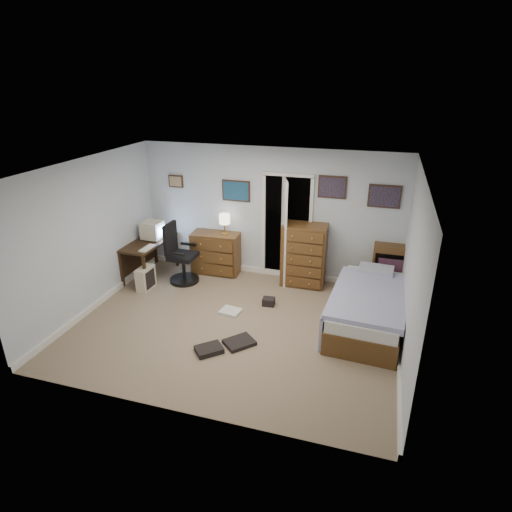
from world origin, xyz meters
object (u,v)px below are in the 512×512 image
Objects in this scene: office_chair at (180,260)px; tall_dresser at (304,255)px; low_dresser at (216,253)px; bed at (367,308)px; computer_desk at (145,249)px.

office_chair is 0.98× the size of tall_dresser.
low_dresser is 0.79× the size of tall_dresser.
low_dresser is at bearing 162.17° from bed.
office_chair reaches higher than low_dresser.
office_chair is at bearing -167.83° from tall_dresser.
office_chair is at bearing -2.37° from computer_desk.
bed is (1.24, -1.16, -0.27)m from tall_dresser.
tall_dresser is at bearing 15.08° from office_chair.
bed is at bearing -44.84° from tall_dresser.
low_dresser is (0.50, 0.58, -0.03)m from office_chair.
computer_desk is 1.37m from low_dresser.
tall_dresser reaches higher than bed.
computer_desk is 0.60× the size of bed.
office_chair is (0.76, -0.06, -0.11)m from computer_desk.
computer_desk is 1.37× the size of low_dresser.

